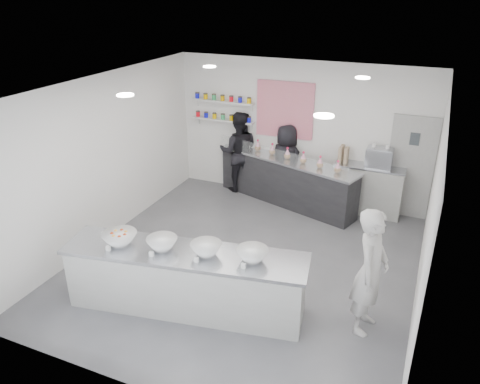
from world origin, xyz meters
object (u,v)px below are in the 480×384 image
prep_counter (186,280)px  espresso_ledge (367,190)px  woman_prep (370,272)px  staff_right (286,162)px  back_bar (286,181)px  staff_left (239,152)px  espresso_machine (379,158)px

prep_counter → espresso_ledge: bearing=55.8°
woman_prep → staff_right: size_ratio=1.09×
prep_counter → woman_prep: woman_prep is taller
prep_counter → woman_prep: (2.47, 0.60, 0.43)m
back_bar → staff_left: staff_left is taller
staff_left → espresso_ledge: bearing=160.3°
espresso_ledge → woman_prep: size_ratio=0.77×
back_bar → espresso_machine: espresso_machine is taller
staff_right → back_bar: bearing=129.0°
staff_left → staff_right: 1.12m
prep_counter → back_bar: 4.04m
back_bar → staff_right: staff_right is taller
staff_right → staff_left: bearing=16.7°
espresso_ledge → prep_counter: bearing=-114.1°
prep_counter → woman_prep: bearing=3.5°
espresso_ledge → staff_right: bearing=177.8°
prep_counter → espresso_ledge: espresso_ledge is taller
back_bar → espresso_ledge: bearing=23.9°
espresso_machine → woman_prep: size_ratio=0.28×
woman_prep → staff_right: 4.39m
staff_left → staff_right: (1.11, 0.00, -0.08)m
staff_right → espresso_machine: bearing=-165.3°
staff_right → espresso_ledge: bearing=-165.5°
espresso_ledge → staff_left: staff_left is taller
staff_left → staff_right: staff_left is taller
prep_counter → woman_prep: 2.58m
prep_counter → staff_right: staff_right is taller
staff_left → espresso_machine: bearing=160.4°
espresso_machine → prep_counter: bearing=-115.8°
espresso_machine → staff_left: bearing=178.7°
staff_right → woman_prep: bearing=139.5°
espresso_machine → staff_right: (-1.94, 0.07, -0.40)m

